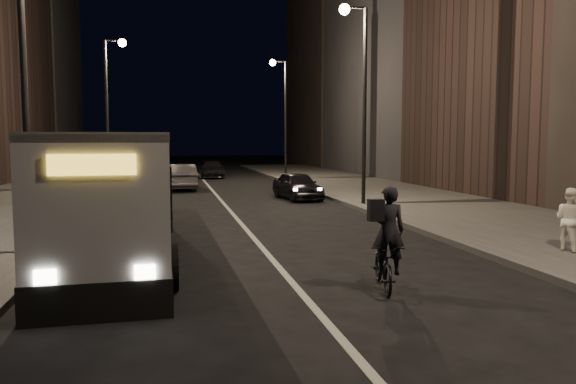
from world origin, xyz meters
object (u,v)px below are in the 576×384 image
car_mid (181,177)px  car_near (297,186)px  pedestrian_woman (570,219)px  streetlight_right_far (282,103)px  streetlight_left_far (111,93)px  car_far (212,169)px  streetlight_right_mid (359,78)px  cyclist_on_bicycle (385,255)px  city_bus (117,190)px  streetlight_left_near (34,30)px

car_mid → car_near: bearing=126.2°
pedestrian_woman → streetlight_right_far: bearing=-11.7°
streetlight_left_far → pedestrian_woman: 24.40m
streetlight_left_far → pedestrian_woman: (12.39, -20.55, -4.44)m
car_mid → car_far: bearing=-107.5°
streetlight_right_far → car_far: streetlight_right_far is taller
streetlight_right_far → streetlight_right_mid: bearing=-90.0°
cyclist_on_bicycle → city_bus: bearing=151.1°
cyclist_on_bicycle → car_far: (-0.79, 32.29, -0.04)m
streetlight_left_near → cyclist_on_bicycle: size_ratio=4.10×
pedestrian_woman → car_far: 31.03m
car_mid → streetlight_left_far: bearing=-1.5°
car_far → car_mid: bearing=-101.2°
car_near → streetlight_left_far: bearing=137.1°
streetlight_left_near → streetlight_right_mid: bearing=36.9°
streetlight_right_mid → city_bus: streetlight_right_mid is taller
city_bus → cyclist_on_bicycle: city_bus is taller
streetlight_right_mid → streetlight_left_near: 13.33m
streetlight_left_near → pedestrian_woman: size_ratio=5.34×
car_mid → car_far: size_ratio=1.02×
city_bus → car_far: (4.40, 27.76, -0.97)m
streetlight_left_near → city_bus: (1.73, 0.08, -3.76)m
streetlight_right_mid → cyclist_on_bicycle: bearing=-106.7°
streetlight_right_mid → pedestrian_woman: (1.73, -10.55, -4.44)m
streetlight_right_far → city_bus: 25.81m
pedestrian_woman → car_near: pedestrian_woman is taller
streetlight_right_mid → streetlight_left_far: bearing=136.8°
streetlight_right_mid → car_near: bearing=115.6°
streetlight_left_far → car_mid: (3.62, 0.10, -4.64)m
streetlight_right_mid → streetlight_left_near: (-10.66, -8.00, 0.00)m
car_near → city_bus: bearing=-129.3°
cyclist_on_bicycle → pedestrian_woman: size_ratio=1.30×
car_far → streetlight_left_near: bearing=-99.2°
streetlight_left_far → car_far: streetlight_left_far is taller
streetlight_right_mid → pedestrian_woman: bearing=-80.7°
streetlight_right_far → car_near: (-1.73, -12.38, -4.71)m
streetlight_left_far → car_near: (8.93, -6.38, -4.71)m
cyclist_on_bicycle → car_near: 16.19m
streetlight_left_near → city_bus: size_ratio=0.74×
car_near → cyclist_on_bicycle: bearing=-104.5°
pedestrian_woman → car_far: size_ratio=0.35×
car_near → car_far: car_near is taller
streetlight_right_mid → cyclist_on_bicycle: size_ratio=4.10×
streetlight_right_mid → car_near: streetlight_right_mid is taller
cyclist_on_bicycle → car_far: cyclist_on_bicycle is taller
city_bus → car_far: size_ratio=2.55×
car_near → car_mid: size_ratio=0.88×
streetlight_right_far → cyclist_on_bicycle: (-3.74, -28.45, -4.70)m
cyclist_on_bicycle → car_far: size_ratio=0.46×
streetlight_right_far → pedestrian_woman: (1.73, -26.55, -4.44)m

